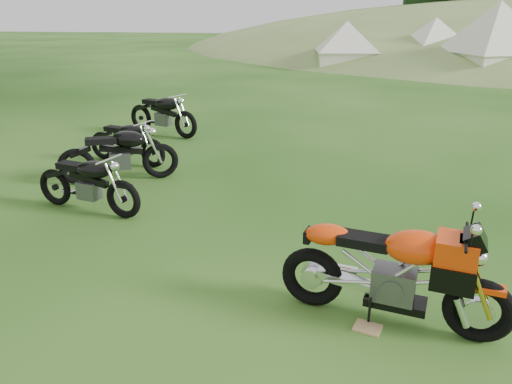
% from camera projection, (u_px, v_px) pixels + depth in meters
% --- Properties ---
extents(ground, '(120.00, 120.00, 0.00)m').
position_uv_depth(ground, '(275.00, 245.00, 6.36)').
color(ground, '#143E0D').
rests_on(ground, ground).
extents(sport_motorcycle, '(2.12, 0.99, 1.24)m').
position_uv_depth(sport_motorcycle, '(394.00, 264.00, 4.61)').
color(sport_motorcycle, '#F13C08').
rests_on(sport_motorcycle, ground).
extents(plywood_board, '(0.30, 0.27, 0.02)m').
position_uv_depth(plywood_board, '(368.00, 328.00, 4.70)').
color(plywood_board, tan).
rests_on(plywood_board, ground).
extents(vintage_moto_a, '(1.83, 0.86, 0.94)m').
position_uv_depth(vintage_moto_a, '(87.00, 182.00, 7.28)').
color(vintage_moto_a, black).
rests_on(vintage_moto_a, ground).
extents(vintage_moto_b, '(1.77, 0.90, 0.91)m').
position_uv_depth(vintage_moto_b, '(126.00, 140.00, 9.62)').
color(vintage_moto_b, black).
rests_on(vintage_moto_b, ground).
extents(vintage_moto_c, '(1.99, 1.18, 1.03)m').
position_uv_depth(vintage_moto_c, '(118.00, 153.00, 8.57)').
color(vintage_moto_c, black).
rests_on(vintage_moto_c, ground).
extents(vintage_moto_d, '(2.02, 1.25, 1.06)m').
position_uv_depth(vintage_moto_d, '(162.00, 113.00, 11.81)').
color(vintage_moto_d, black).
rests_on(vintage_moto_d, ground).
extents(tent_left, '(3.07, 3.07, 2.42)m').
position_uv_depth(tent_left, '(346.00, 44.00, 25.19)').
color(tent_left, white).
rests_on(tent_left, ground).
extents(tent_mid, '(3.75, 3.75, 2.54)m').
position_uv_depth(tent_mid, '(434.00, 42.00, 25.15)').
color(tent_mid, silver).
rests_on(tent_mid, ground).
extents(tent_right, '(4.45, 4.45, 2.97)m').
position_uv_depth(tent_right, '(495.00, 42.00, 22.13)').
color(tent_right, silver).
rests_on(tent_right, ground).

